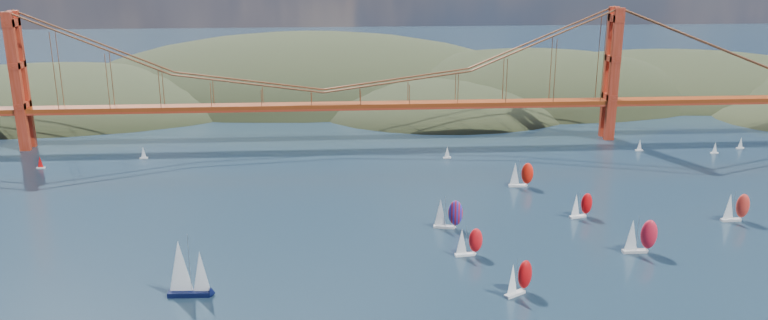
{
  "coord_description": "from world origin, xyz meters",
  "views": [
    {
      "loc": [
        3.71,
        -121.7,
        82.28
      ],
      "look_at": [
        18.51,
        90.0,
        18.96
      ],
      "focal_mm": 35.0,
      "sensor_mm": 36.0,
      "label": 1
    }
  ],
  "objects": [
    {
      "name": "distant_boat_8",
      "position": [
        47.51,
        153.93,
        2.41
      ],
      "size": [
        3.0,
        2.0,
        4.7
      ],
      "color": "silver",
      "rests_on": "ground"
    },
    {
      "name": "sloop_navy",
      "position": [
        -31.77,
        43.32,
        6.94
      ],
      "size": [
        10.16,
        5.81,
        15.73
      ],
      "rotation": [
        0.0,
        0.0,
        -0.03
      ],
      "color": "black",
      "rests_on": "ground"
    },
    {
      "name": "racer_rwb",
      "position": [
        36.64,
        82.03,
        4.65
      ],
      "size": [
        8.78,
        4.6,
        9.85
      ],
      "rotation": [
        0.0,
        0.0,
        -0.2
      ],
      "color": "silver",
      "rests_on": "ground"
    },
    {
      "name": "distant_boat_2",
      "position": [
        -104.86,
        151.31,
        2.41
      ],
      "size": [
        3.0,
        2.0,
        4.7
      ],
      "color": "silver",
      "rests_on": "ground"
    },
    {
      "name": "racer_2",
      "position": [
        85.88,
        60.77,
        5.01
      ],
      "size": [
        9.18,
        3.7,
        10.6
      ],
      "rotation": [
        0.0,
        0.0,
        0.01
      ],
      "color": "silver",
      "rests_on": "ground"
    },
    {
      "name": "distant_boat_4",
      "position": [
        126.07,
        159.09,
        2.41
      ],
      "size": [
        3.0,
        2.0,
        4.7
      ],
      "color": "silver",
      "rests_on": "ground"
    },
    {
      "name": "bridge",
      "position": [
        -1.75,
        180.0,
        32.23
      ],
      "size": [
        552.0,
        12.0,
        55.0
      ],
      "color": "maroon",
      "rests_on": "ground"
    },
    {
      "name": "racer_3",
      "position": [
        78.66,
        88.12,
        4.02
      ],
      "size": [
        7.59,
        4.42,
        8.51
      ],
      "rotation": [
        0.0,
        0.0,
        0.27
      ],
      "color": "white",
      "rests_on": "ground"
    },
    {
      "name": "racer_0",
      "position": [
        39.24,
        62.0,
        4.09
      ],
      "size": [
        7.65,
        3.45,
        8.66
      ],
      "rotation": [
        0.0,
        0.0,
        0.11
      ],
      "color": "white",
      "rests_on": "ground"
    },
    {
      "name": "distant_boat_3",
      "position": [
        -69.78,
        161.65,
        2.41
      ],
      "size": [
        3.0,
        2.0,
        4.7
      ],
      "color": "silver",
      "rests_on": "ground"
    },
    {
      "name": "headlands",
      "position": [
        44.95,
        278.29,
        -12.46
      ],
      "size": [
        725.0,
        225.0,
        96.0
      ],
      "color": "black",
      "rests_on": "ground"
    },
    {
      "name": "distant_boat_6",
      "position": [
        168.22,
        159.38,
        2.41
      ],
      "size": [
        3.0,
        2.0,
        4.7
      ],
      "color": "silver",
      "rests_on": "ground"
    },
    {
      "name": "distant_boat_5",
      "position": [
        154.29,
        153.21,
        2.41
      ],
      "size": [
        3.0,
        2.0,
        4.7
      ],
      "color": "silver",
      "rests_on": "ground"
    },
    {
      "name": "racer_1",
      "position": [
        47.12,
        38.57,
        4.41
      ],
      "size": [
        8.17,
        6.62,
        9.34
      ],
      "rotation": [
        0.0,
        0.0,
        0.56
      ],
      "color": "silver",
      "rests_on": "ground"
    },
    {
      "name": "racer_5",
      "position": [
        67.5,
        118.34,
        4.52
      ],
      "size": [
        8.29,
        3.36,
        9.56
      ],
      "rotation": [
        0.0,
        0.0,
        -0.02
      ],
      "color": "white",
      "rests_on": "ground"
    },
    {
      "name": "racer_4",
      "position": [
        124.07,
        81.8,
        4.56
      ],
      "size": [
        8.44,
        3.51,
        9.65
      ],
      "rotation": [
        0.0,
        0.0,
        0.06
      ],
      "color": "silver",
      "rests_on": "ground"
    }
  ]
}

